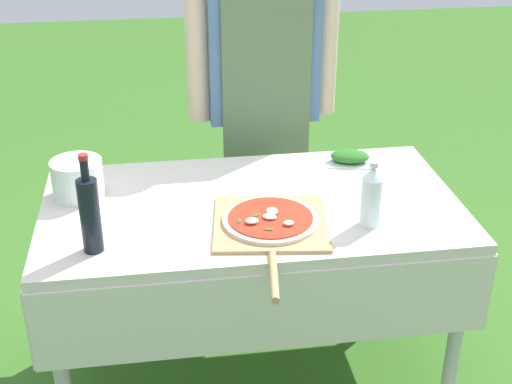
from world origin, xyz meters
TOP-DOWN VIEW (x-y plane):
  - ground_plane at (0.00, 0.00)m, footprint 12.00×12.00m
  - prep_table at (0.00, 0.00)m, footprint 1.44×0.79m
  - person_cook at (0.14, 0.66)m, footprint 0.62×0.21m
  - pizza_on_peel at (0.04, -0.17)m, footprint 0.41×0.63m
  - oil_bottle at (-0.52, -0.23)m, footprint 0.06×0.06m
  - water_bottle at (0.36, -0.20)m, footprint 0.07×0.07m
  - herb_container at (0.42, 0.27)m, footprint 0.19×0.15m
  - mixing_tub at (-0.59, 0.14)m, footprint 0.18×0.18m

SIDE VIEW (x-z plane):
  - ground_plane at x=0.00m, z-range 0.00..0.00m
  - prep_table at x=0.00m, z-range 0.29..1.06m
  - pizza_on_peel at x=0.04m, z-range 0.76..0.81m
  - herb_container at x=0.42m, z-range 0.77..0.82m
  - mixing_tub at x=-0.59m, z-range 0.77..0.90m
  - water_bottle at x=0.36m, z-range 0.76..0.99m
  - oil_bottle at x=-0.52m, z-range 0.74..1.06m
  - person_cook at x=0.14m, z-range 0.15..1.81m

